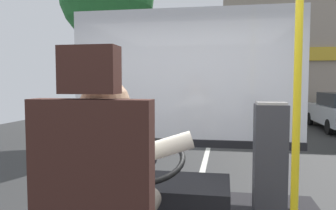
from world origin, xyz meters
name	(u,v)px	position (x,y,z in m)	size (l,w,h in m)	color
ground	(211,138)	(0.00, 8.80, -0.02)	(18.00, 44.00, 0.06)	#2E2E2E
bus_driver	(111,182)	(-0.08, -0.48, 1.34)	(0.73, 0.60, 0.74)	#332D28
steering_console	(158,204)	(-0.08, 0.57, 0.85)	(1.10, 0.94, 0.77)	black
handrail_pole	(297,87)	(0.83, 0.08, 1.76)	(0.04, 0.04, 2.27)	yellow
fare_box	(270,166)	(0.78, 0.79, 1.13)	(0.25, 0.23, 1.01)	#333338
windshield_panel	(185,93)	(0.00, 1.62, 1.67)	(2.50, 0.08, 1.48)	silver
parked_car_red	(310,105)	(4.82, 16.27, 0.63)	(1.99, 4.09, 1.21)	maroon
parked_car_blue	(294,100)	(4.94, 20.81, 0.64)	(1.80, 3.90, 1.24)	navy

